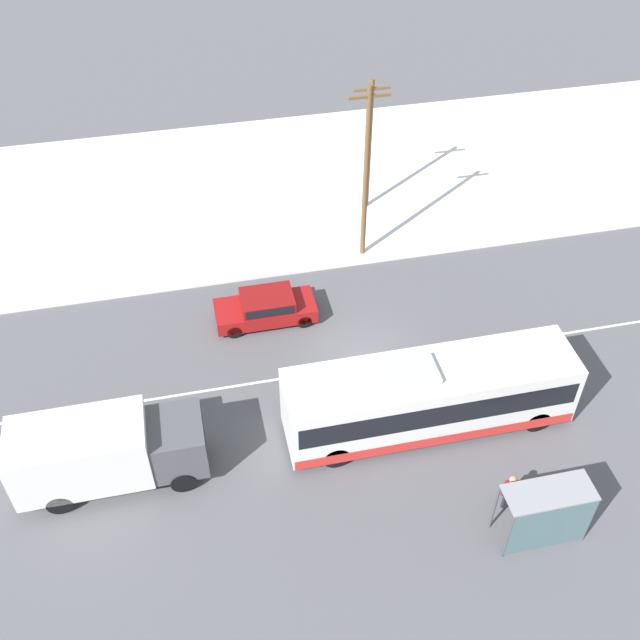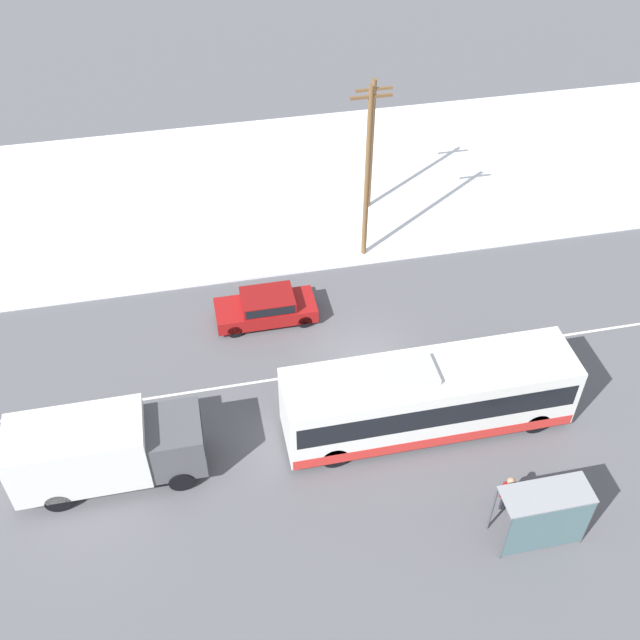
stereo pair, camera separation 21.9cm
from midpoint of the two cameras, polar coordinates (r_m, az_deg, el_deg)
name	(u,v)px [view 2 (the right image)]	position (r m, az deg, el deg)	size (l,w,h in m)	color
ground_plane	(366,366)	(30.93, 3.71, -3.48)	(120.00, 120.00, 0.00)	#56565B
snow_lot	(303,184)	(41.38, -1.15, 10.34)	(80.00, 14.86, 0.12)	white
lane_marking_center	(366,365)	(30.93, 3.71, -3.48)	(60.00, 0.12, 0.00)	silver
city_bus	(428,397)	(27.94, 8.47, -5.84)	(10.73, 2.57, 3.18)	white
box_truck	(103,449)	(27.13, -15.99, -9.43)	(6.53, 2.30, 2.86)	silver
sedan_car	(266,306)	(32.44, -3.91, 1.05)	(4.34, 1.80, 1.36)	maroon
pedestrian_at_stop	(509,490)	(26.59, 14.40, -12.45)	(0.61, 0.27, 1.70)	#23232D
bus_shelter	(547,514)	(25.60, 17.13, -13.95)	(2.92, 1.20, 2.40)	gray
utility_pole_roadside	(367,174)	(33.83, 3.82, 11.06)	(1.80, 0.24, 8.70)	brown
utility_pole_snowlot	(371,144)	(37.70, 4.08, 13.22)	(1.80, 0.24, 7.08)	brown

